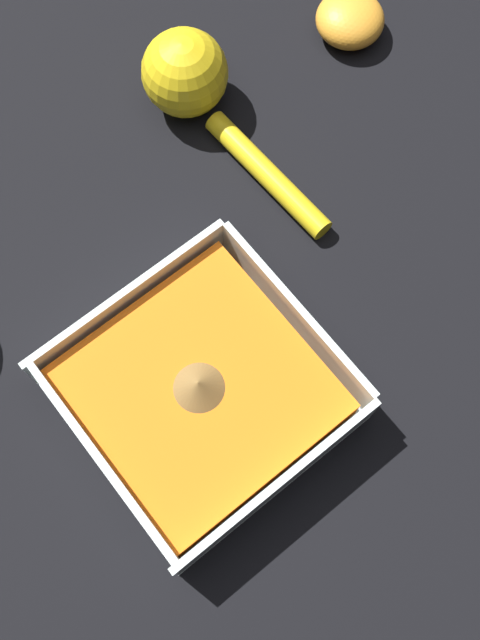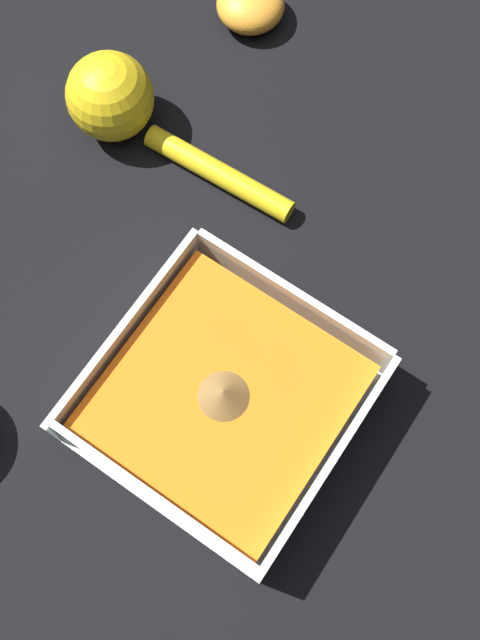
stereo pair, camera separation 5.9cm
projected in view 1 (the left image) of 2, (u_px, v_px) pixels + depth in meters
ground_plane at (170, 360)px, 0.64m from camera, size 4.00×4.00×0.00m
square_dish at (204, 391)px, 0.60m from camera, size 0.20×0.20×0.06m
lemon_squeezer at (194, 85)px, 0.68m from camera, size 0.08×0.23×0.08m
lemon_half at (350, 19)px, 0.73m from camera, size 0.07×0.07×0.04m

